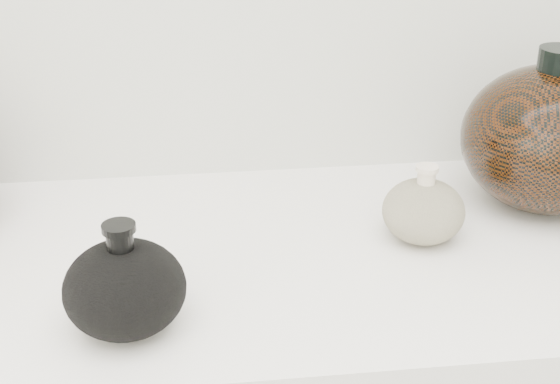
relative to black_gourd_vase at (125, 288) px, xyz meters
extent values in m
cube|color=silver|center=(0.12, 0.15, -0.07)|extent=(1.20, 0.50, 0.03)
ellipsoid|color=black|center=(0.00, 0.00, 0.00)|extent=(0.17, 0.17, 0.10)
cylinder|color=black|center=(0.00, 0.00, 0.06)|extent=(0.04, 0.04, 0.03)
cylinder|color=black|center=(0.00, 0.00, 0.07)|extent=(0.05, 0.05, 0.01)
ellipsoid|color=beige|center=(0.37, 0.15, -0.01)|extent=(0.14, 0.14, 0.08)
cylinder|color=beige|center=(0.37, 0.15, 0.04)|extent=(0.03, 0.03, 0.03)
cylinder|color=beige|center=(0.37, 0.15, 0.05)|extent=(0.04, 0.04, 0.01)
ellipsoid|color=black|center=(0.56, 0.23, 0.05)|extent=(0.28, 0.28, 0.20)
camera|label=1|loc=(0.08, -0.71, 0.45)|focal=50.00mm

